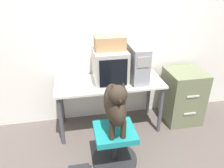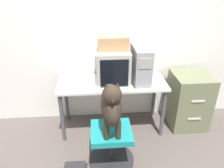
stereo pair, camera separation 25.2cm
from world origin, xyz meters
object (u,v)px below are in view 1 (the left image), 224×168
(crt_monitor, at_px, (110,66))
(pc_tower, at_px, (137,63))
(office_chair, at_px, (115,145))
(dog, at_px, (115,104))
(cardboard_box, at_px, (110,43))
(filing_cabinet, at_px, (182,96))
(keyboard, at_px, (112,88))

(crt_monitor, relative_size, pc_tower, 0.96)
(office_chair, bearing_deg, pc_tower, 57.09)
(dog, bearing_deg, cardboard_box, 83.97)
(cardboard_box, bearing_deg, filing_cabinet, -0.99)
(dog, bearing_deg, keyboard, 83.17)
(pc_tower, bearing_deg, office_chair, -122.91)
(office_chair, bearing_deg, dog, -90.00)
(crt_monitor, height_order, dog, crt_monitor)
(office_chair, xyz_separation_m, filing_cabinet, (1.15, 0.65, 0.15))
(filing_cabinet, relative_size, cardboard_box, 2.14)
(office_chair, height_order, filing_cabinet, filing_cabinet)
(keyboard, bearing_deg, cardboard_box, 85.67)
(crt_monitor, height_order, filing_cabinet, crt_monitor)
(crt_monitor, distance_m, filing_cabinet, 1.21)
(office_chair, bearing_deg, crt_monitor, 83.83)
(dog, bearing_deg, crt_monitor, 83.94)
(crt_monitor, distance_m, cardboard_box, 0.30)
(pc_tower, relative_size, keyboard, 1.04)
(cardboard_box, bearing_deg, office_chair, -96.13)
(filing_cabinet, bearing_deg, dog, -149.95)
(pc_tower, height_order, cardboard_box, cardboard_box)
(crt_monitor, relative_size, dog, 0.74)
(keyboard, relative_size, office_chair, 0.90)
(cardboard_box, bearing_deg, keyboard, -94.33)
(crt_monitor, xyz_separation_m, filing_cabinet, (1.08, -0.01, -0.55))
(crt_monitor, xyz_separation_m, pc_tower, (0.36, -0.00, 0.01))
(crt_monitor, bearing_deg, dog, -96.06)
(keyboard, distance_m, filing_cabinet, 1.16)
(crt_monitor, distance_m, pc_tower, 0.36)
(filing_cabinet, bearing_deg, office_chair, -150.39)
(office_chair, height_order, dog, dog)
(crt_monitor, xyz_separation_m, dog, (-0.07, -0.68, -0.14))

